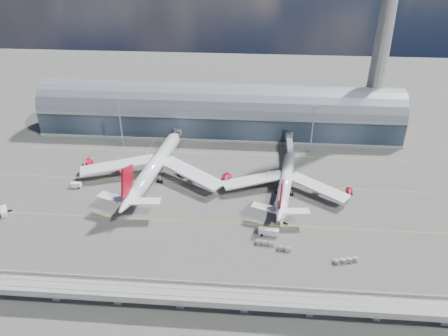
# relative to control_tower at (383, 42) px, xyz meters

# --- Properties ---
(ground) EXTENTS (500.00, 500.00, 0.00)m
(ground) POSITION_rel_control_tower_xyz_m (-85.00, -83.00, -51.64)
(ground) COLOR #474744
(ground) RESTS_ON ground
(taxi_lines) EXTENTS (200.00, 80.12, 0.01)m
(taxi_lines) POSITION_rel_control_tower_xyz_m (-85.00, -60.89, -51.63)
(taxi_lines) COLOR gold
(taxi_lines) RESTS_ON ground
(terminal) EXTENTS (200.00, 30.00, 28.00)m
(terminal) POSITION_rel_control_tower_xyz_m (-85.00, -5.01, -40.30)
(terminal) COLOR #212B38
(terminal) RESTS_ON ground
(control_tower) EXTENTS (19.00, 19.00, 103.00)m
(control_tower) POSITION_rel_control_tower_xyz_m (0.00, 0.00, 0.00)
(control_tower) COLOR gray
(control_tower) RESTS_ON ground
(guideway) EXTENTS (220.00, 8.50, 7.20)m
(guideway) POSITION_rel_control_tower_xyz_m (-85.00, -138.00, -46.34)
(guideway) COLOR gray
(guideway) RESTS_ON ground
(floodlight_mast_left) EXTENTS (3.00, 0.70, 25.70)m
(floodlight_mast_left) POSITION_rel_control_tower_xyz_m (-135.00, -28.00, -38.00)
(floodlight_mast_left) COLOR gray
(floodlight_mast_left) RESTS_ON ground
(floodlight_mast_right) EXTENTS (3.00, 0.70, 25.70)m
(floodlight_mast_right) POSITION_rel_control_tower_xyz_m (-35.00, -28.00, -38.00)
(floodlight_mast_right) COLOR gray
(floodlight_mast_right) RESTS_ON ground
(airliner_left) EXTENTS (72.40, 76.15, 23.21)m
(airliner_left) POSITION_rel_control_tower_xyz_m (-110.28, -62.26, -45.01)
(airliner_left) COLOR white
(airliner_left) RESTS_ON ground
(airliner_right) EXTENTS (58.41, 61.09, 19.39)m
(airliner_right) POSITION_rel_control_tower_xyz_m (-49.71, -68.07, -46.61)
(airliner_right) COLOR white
(airliner_right) RESTS_ON ground
(jet_bridge_left) EXTENTS (4.40, 28.00, 7.25)m
(jet_bridge_left) POSITION_rel_control_tower_xyz_m (-106.46, -29.88, -46.46)
(jet_bridge_left) COLOR gray
(jet_bridge_left) RESTS_ON ground
(jet_bridge_right) EXTENTS (4.40, 32.00, 7.25)m
(jet_bridge_right) POSITION_rel_control_tower_xyz_m (-45.99, -31.82, -46.46)
(jet_bridge_right) COLOR gray
(jet_bridge_right) RESTS_ON ground
(service_truck_0) EXTENTS (4.94, 6.64, 2.66)m
(service_truck_0) POSITION_rel_control_tower_xyz_m (-166.11, -94.37, -50.26)
(service_truck_0) COLOR silver
(service_truck_0) RESTS_ON ground
(service_truck_1) EXTENTS (4.71, 2.65, 2.61)m
(service_truck_1) POSITION_rel_control_tower_xyz_m (-144.22, -71.74, -50.32)
(service_truck_1) COLOR silver
(service_truck_1) RESTS_ON ground
(service_truck_2) EXTENTS (7.93, 3.21, 2.79)m
(service_truck_2) POSITION_rel_control_tower_xyz_m (-57.22, -99.35, -50.18)
(service_truck_2) COLOR silver
(service_truck_2) RESTS_ON ground
(service_truck_3) EXTENTS (5.16, 5.87, 2.75)m
(service_truck_3) POSITION_rel_control_tower_xyz_m (-51.66, -90.27, -50.23)
(service_truck_3) COLOR silver
(service_truck_3) RESTS_ON ground
(service_truck_4) EXTENTS (3.94, 5.25, 2.76)m
(service_truck_4) POSITION_rel_control_tower_xyz_m (-56.75, -56.56, -50.24)
(service_truck_4) COLOR silver
(service_truck_4) RESTS_ON ground
(service_truck_5) EXTENTS (6.34, 5.92, 3.04)m
(service_truck_5) POSITION_rel_control_tower_xyz_m (-97.22, -55.93, -50.08)
(service_truck_5) COLOR silver
(service_truck_5) RESTS_ON ground
(cargo_train_0) EXTENTS (7.25, 2.52, 1.59)m
(cargo_train_0) POSITION_rel_control_tower_xyz_m (-58.63, -105.50, -50.81)
(cargo_train_0) COLOR gray
(cargo_train_0) RESTS_ON ground
(cargo_train_1) EXTENTS (9.52, 3.80, 1.58)m
(cargo_train_1) POSITION_rel_control_tower_xyz_m (-29.94, -112.83, -50.81)
(cargo_train_1) COLOR gray
(cargo_train_1) RESTS_ON ground
(cargo_train_2) EXTENTS (5.13, 2.49, 1.67)m
(cargo_train_2) POSITION_rel_control_tower_xyz_m (-51.50, -108.28, -50.76)
(cargo_train_2) COLOR gray
(cargo_train_2) RESTS_ON ground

